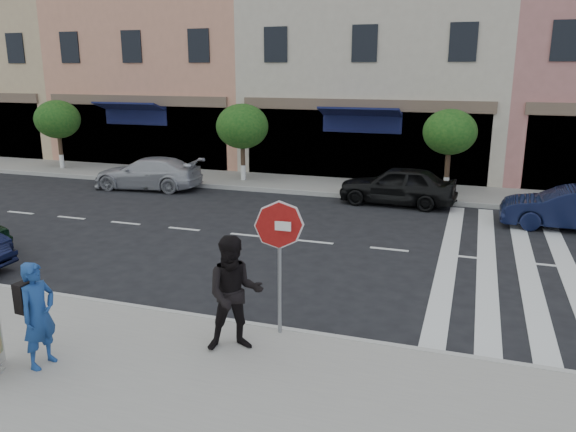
% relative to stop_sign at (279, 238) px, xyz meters
% --- Properties ---
extents(ground, '(120.00, 120.00, 0.00)m').
position_rel_stop_sign_xyz_m(ground, '(-0.97, 1.67, -1.86)').
color(ground, black).
rests_on(ground, ground).
extents(sidewalk_near, '(60.00, 4.50, 0.15)m').
position_rel_stop_sign_xyz_m(sidewalk_near, '(-0.97, -2.08, -1.79)').
color(sidewalk_near, gray).
rests_on(sidewalk_near, ground).
extents(sidewalk_far, '(60.00, 3.00, 0.15)m').
position_rel_stop_sign_xyz_m(sidewalk_far, '(-0.97, 12.67, -1.79)').
color(sidewalk_far, gray).
rests_on(sidewalk_far, ground).
extents(building_west_far, '(12.00, 9.00, 12.00)m').
position_rel_stop_sign_xyz_m(building_west_far, '(-22.97, 18.67, 4.14)').
color(building_west_far, '#CDB384').
rests_on(building_west_far, ground).
extents(building_west_mid, '(10.00, 9.00, 14.00)m').
position_rel_stop_sign_xyz_m(building_west_mid, '(-11.97, 18.67, 5.14)').
color(building_west_mid, tan).
rests_on(building_west_mid, ground).
extents(building_centre, '(11.00, 9.00, 11.00)m').
position_rel_stop_sign_xyz_m(building_centre, '(-1.47, 18.67, 3.64)').
color(building_centre, beige).
rests_on(building_centre, ground).
extents(street_tree_wa, '(2.00, 2.00, 3.05)m').
position_rel_stop_sign_xyz_m(street_tree_wa, '(-14.97, 12.47, 0.47)').
color(street_tree_wa, '#473323').
rests_on(street_tree_wa, sidewalk_far).
extents(street_tree_wb, '(2.10, 2.10, 3.06)m').
position_rel_stop_sign_xyz_m(street_tree_wb, '(-5.97, 12.47, 0.45)').
color(street_tree_wb, '#473323').
rests_on(street_tree_wb, sidewalk_far).
extents(street_tree_c, '(1.90, 1.90, 3.04)m').
position_rel_stop_sign_xyz_m(street_tree_c, '(2.03, 12.47, 0.49)').
color(street_tree_c, '#473323').
rests_on(street_tree_c, sidewalk_far).
extents(stop_sign, '(0.83, 0.11, 2.34)m').
position_rel_stop_sign_xyz_m(stop_sign, '(0.00, 0.00, 0.00)').
color(stop_sign, gray).
rests_on(stop_sign, sidewalk_near).
extents(photographer, '(0.45, 0.64, 1.66)m').
position_rel_stop_sign_xyz_m(photographer, '(-3.07, -2.17, -0.88)').
color(photographer, navy).
rests_on(photographer, sidewalk_near).
extents(walker, '(1.15, 1.06, 1.90)m').
position_rel_stop_sign_xyz_m(walker, '(-0.49, -0.75, -0.76)').
color(walker, black).
rests_on(walker, sidewalk_near).
extents(car_far_left, '(4.38, 2.13, 1.23)m').
position_rel_stop_sign_xyz_m(car_far_left, '(-9.08, 10.31, -1.25)').
color(car_far_left, '#A7A7AC').
rests_on(car_far_left, ground).
extents(car_far_mid, '(4.04, 1.79, 1.35)m').
position_rel_stop_sign_xyz_m(car_far_mid, '(0.50, 10.77, -1.19)').
color(car_far_mid, black).
rests_on(car_far_mid, ground).
extents(car_far_right, '(3.82, 1.34, 1.26)m').
position_rel_stop_sign_xyz_m(car_far_right, '(5.70, 9.27, -1.23)').
color(car_far_right, black).
rests_on(car_far_right, ground).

